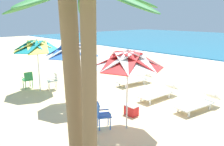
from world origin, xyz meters
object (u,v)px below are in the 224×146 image
sun_lounger_2 (135,79)px  plastic_chair_0 (102,114)px  beach_umbrella_2 (37,46)px  palm_tree_1 (69,30)px  plastic_chair_3 (53,80)px  sun_lounger_1 (158,93)px  plastic_chair_2 (28,79)px  sun_lounger_0 (198,103)px  beach_umbrella_1 (72,51)px  cooler_box (131,110)px  beach_umbrella_0 (128,61)px  plastic_chair_1 (88,90)px  palm_tree_2 (87,73)px

sun_lounger_2 → plastic_chair_0: bearing=-59.8°
beach_umbrella_2 → palm_tree_1: size_ratio=0.45×
plastic_chair_3 → sun_lounger_1: plastic_chair_3 is taller
beach_umbrella_2 → sun_lounger_2: 5.28m
plastic_chair_2 → sun_lounger_0: size_ratio=0.39×
plastic_chair_0 → beach_umbrella_1: (-2.45, 0.55, 1.75)m
sun_lounger_0 → cooler_box: 2.71m
sun_lounger_2 → sun_lounger_1: bearing=-22.3°
beach_umbrella_0 → sun_lounger_0: 3.84m
beach_umbrella_2 → sun_lounger_0: size_ratio=1.16×
plastic_chair_0 → sun_lounger_1: plastic_chair_0 is taller
sun_lounger_1 → sun_lounger_2: same height
beach_umbrella_1 → plastic_chair_1: 1.88m
plastic_chair_2 → plastic_chair_3: 1.36m
plastic_chair_2 → plastic_chair_3: (1.03, 0.88, 0.00)m
sun_lounger_0 → plastic_chair_2: bearing=-153.2°
plastic_chair_3 → cooler_box: 4.88m
plastic_chair_2 → cooler_box: plastic_chair_2 is taller
sun_lounger_0 → sun_lounger_1: (-1.82, -0.09, 0.00)m
beach_umbrella_2 → plastic_chair_3: (0.20, 0.64, -1.71)m
plastic_chair_1 → beach_umbrella_2: size_ratio=0.34×
beach_umbrella_2 → plastic_chair_2: 1.91m
sun_lounger_0 → plastic_chair_0: bearing=-109.9°
palm_tree_1 → plastic_chair_2: bearing=163.9°
plastic_chair_3 → sun_lounger_2: (2.22, 3.64, -0.22)m
plastic_chair_2 → palm_tree_2: 8.76m
beach_umbrella_1 → beach_umbrella_2: 2.66m
plastic_chair_1 → plastic_chair_2: bearing=-162.5°
beach_umbrella_0 → sun_lounger_0: bearing=75.9°
plastic_chair_2 → plastic_chair_3: size_ratio=1.00×
beach_umbrella_2 → beach_umbrella_0: bearing=2.6°
palm_tree_1 → cooler_box: 4.98m
beach_umbrella_1 → sun_lounger_2: bearing=93.3°
beach_umbrella_0 → plastic_chair_2: 6.75m
plastic_chair_1 → sun_lounger_2: bearing=95.7°
beach_umbrella_0 → sun_lounger_1: 3.81m
sun_lounger_1 → palm_tree_1: bearing=-70.9°
plastic_chair_1 → cooler_box: 2.32m
sun_lounger_1 → plastic_chair_3: bearing=-148.5°
sun_lounger_1 → palm_tree_2: palm_tree_2 is taller
plastic_chair_1 → plastic_chair_2: size_ratio=1.00×
plastic_chair_0 → palm_tree_1: bearing=-53.3°
plastic_chair_1 → beach_umbrella_1: bearing=-99.2°
sun_lounger_0 → sun_lounger_1: size_ratio=1.02×
sun_lounger_0 → palm_tree_2: 6.48m
beach_umbrella_0 → plastic_chair_0: 1.93m
plastic_chair_1 → beach_umbrella_2: bearing=-162.0°
beach_umbrella_0 → sun_lounger_2: (-3.24, 4.02, -1.97)m
plastic_chair_3 → palm_tree_1: 7.65m
cooler_box → sun_lounger_2: bearing=130.1°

